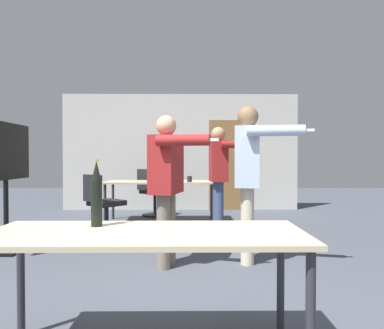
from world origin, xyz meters
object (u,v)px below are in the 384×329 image
person_far_watching (219,169)px  beer_bottle (97,195)px  person_center_tall (249,169)px  office_chair_far_left (103,205)px  person_right_polo (168,176)px  drink_cup (189,179)px  office_chair_far_right (152,194)px  tv_screen (5,170)px

person_far_watching → beer_bottle: (-1.05, -3.32, -0.05)m
person_center_tall → office_chair_far_left: bearing=-115.8°
person_right_polo → beer_bottle: bearing=3.2°
person_far_watching → drink_cup: size_ratio=16.10×
office_chair_far_left → office_chair_far_right: size_ratio=0.96×
person_right_polo → person_center_tall: 0.93m
drink_cup → office_chair_far_left: bearing=-153.2°
drink_cup → beer_bottle: bearing=-98.3°
office_chair_far_left → tv_screen: bearing=-90.0°
office_chair_far_left → drink_cup: 1.59m
beer_bottle → office_chair_far_left: bearing=103.6°
tv_screen → person_center_tall: 3.04m
tv_screen → person_right_polo: 2.18m
person_far_watching → office_chair_far_right: 2.02m
person_far_watching → beer_bottle: person_far_watching is taller
person_far_watching → office_chair_far_left: (-1.85, -0.01, -0.57)m
office_chair_far_right → person_far_watching: bearing=-14.3°
tv_screen → beer_bottle: bearing=-141.8°
tv_screen → beer_bottle: tv_screen is taller
person_center_tall → office_chair_far_left: (-2.05, 1.57, -0.63)m
office_chair_far_right → person_center_tall: bearing=-28.7°
person_far_watching → office_chair_far_right: person_far_watching is taller
person_far_watching → office_chair_far_left: 1.94m
drink_cup → person_right_polo: bearing=-95.8°
office_chair_far_left → office_chair_far_right: (0.63, 1.52, 0.03)m
office_chair_far_left → beer_bottle: 3.44m
person_right_polo → drink_cup: size_ratio=15.78×
person_center_tall → drink_cup: size_ratio=16.97×
office_chair_far_right → beer_bottle: bearing=-51.4°
beer_bottle → drink_cup: size_ratio=3.98×
person_center_tall → office_chair_far_right: size_ratio=1.84×
person_right_polo → person_center_tall: person_center_tall is taller
person_far_watching → beer_bottle: bearing=-21.1°
person_center_tall → drink_cup: person_center_tall is taller
tv_screen → person_far_watching: person_far_watching is taller
person_far_watching → drink_cup: (-0.47, 0.69, -0.20)m
person_center_tall → office_chair_far_right: (-1.42, 3.09, -0.60)m
person_center_tall → person_right_polo: bearing=-69.3°
person_center_tall → office_chair_far_right: 3.46m
beer_bottle → tv_screen: bearing=128.2°
person_far_watching → person_center_tall: size_ratio=0.95×
person_far_watching → person_center_tall: person_center_tall is taller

